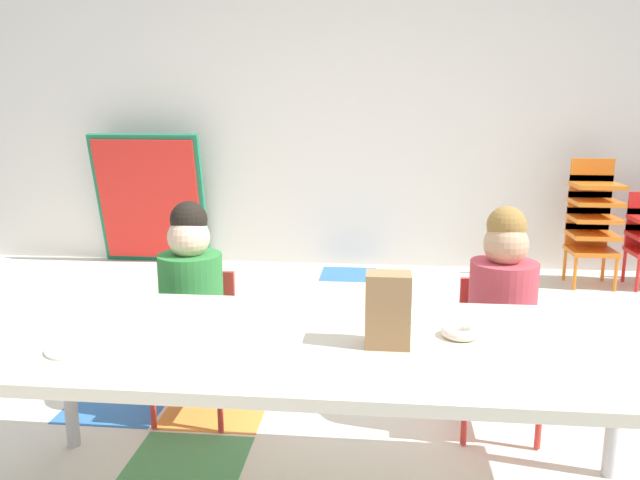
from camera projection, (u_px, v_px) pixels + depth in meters
The scene contains 12 objects.
ground_plane at pixel (319, 414), 2.69m from camera, with size 6.56×5.25×0.02m.
back_wall at pixel (353, 115), 4.98m from camera, with size 6.56×0.10×2.44m, color beige.
craft_table at pixel (321, 352), 1.88m from camera, with size 2.16×0.79×0.61m.
seated_child_near_camera at pixel (192, 290), 2.55m from camera, with size 0.32×0.31×0.92m.
seated_child_middle_seat at pixel (502, 300), 2.43m from camera, with size 0.34×0.34×0.92m.
kid_chair_orange_stack at pixel (593, 215), 4.50m from camera, with size 0.32×0.30×0.92m.
folded_activity_table at pixel (150, 200), 5.09m from camera, with size 0.90×0.29×1.09m.
paper_bag_brown at pixel (388, 310), 1.79m from camera, with size 0.13×0.09×0.22m, color #9E754C.
paper_plate_near_edge at pixel (399, 320), 2.02m from camera, with size 0.18×0.18×0.01m, color white.
paper_plate_center_table at pixel (78, 348), 1.79m from camera, with size 0.18×0.18×0.01m, color white.
donut_powdered_on_plate at pixel (400, 314), 2.02m from camera, with size 0.12×0.12×0.03m, color white.
donut_powdered_loose at pixel (460, 332), 1.88m from camera, with size 0.12×0.12×0.03m, color white.
Camera 1 is at (0.25, -2.45, 1.30)m, focal length 34.89 mm.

